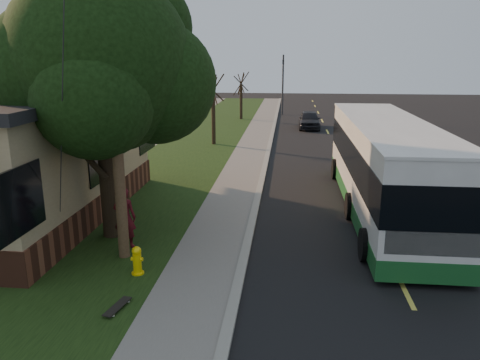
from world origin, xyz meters
The scene contains 15 objects.
ground centered at (0.00, 0.00, 0.00)m, with size 120.00×120.00×0.00m, color black.
road centered at (4.00, 10.00, 0.01)m, with size 8.00×80.00×0.01m, color black.
curb centered at (0.00, 10.00, 0.06)m, with size 0.25×80.00×0.12m, color gray.
sidewalk centered at (-1.00, 10.00, 0.04)m, with size 2.00×80.00×0.08m, color slate.
grass_verge centered at (-4.50, 10.00, 0.04)m, with size 5.00×80.00×0.07m, color black.
fire_hydrant centered at (-2.60, 0.00, 0.43)m, with size 0.32×0.32×0.74m.
utility_pole centered at (-3.31, 0.99, 4.63)m, with size 2.86×3.21×9.07m.
leafy_tree centered at (-4.17, 2.65, 5.17)m, with size 6.30×6.00×7.80m.
bare_tree_near centered at (-3.50, 18.00, 2.15)m, with size 1.38×1.21×4.31m.
bare_tree_far centered at (-3.00, 30.00, 2.00)m, with size 1.38×1.21×4.03m.
traffic_signal centered at (0.50, 34.00, 3.16)m, with size 0.18×0.22×5.50m.
transit_bus centered at (4.55, 5.95, 1.74)m, with size 2.78×12.06×3.26m.
skateboarder centered at (-3.47, 1.66, 0.97)m, with size 0.65×0.43×1.79m, color #521018.
skateboard_main centered at (-2.50, -1.73, 0.13)m, with size 0.39×0.90×0.08m.
distant_car centered at (2.71, 25.56, 0.67)m, with size 1.59×3.94×1.34m, color black.
Camera 1 is at (1.12, -10.56, 5.46)m, focal length 35.00 mm.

